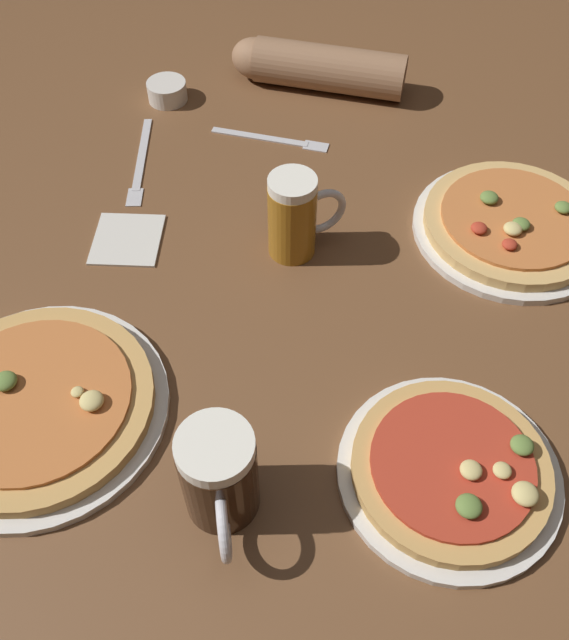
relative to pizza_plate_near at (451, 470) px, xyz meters
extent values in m
cube|color=brown|center=(-0.28, 0.11, -0.03)|extent=(2.40, 2.40, 0.03)
cylinder|color=silver|center=(0.00, 0.00, -0.01)|extent=(0.27, 0.27, 0.01)
cylinder|color=tan|center=(0.00, 0.00, 0.00)|extent=(0.24, 0.24, 0.02)
cylinder|color=#B73823|center=(0.00, 0.00, 0.02)|extent=(0.20, 0.20, 0.01)
ellipsoid|color=#DBC67A|center=(0.08, -0.01, 0.03)|extent=(0.03, 0.03, 0.02)
ellipsoid|color=olive|center=(0.03, -0.05, 0.03)|extent=(0.03, 0.03, 0.02)
ellipsoid|color=#DBC67A|center=(0.02, 0.00, 0.03)|extent=(0.03, 0.03, 0.01)
ellipsoid|color=olive|center=(0.06, 0.05, 0.03)|extent=(0.03, 0.03, 0.01)
ellipsoid|color=#DBC67A|center=(0.05, 0.01, 0.02)|extent=(0.02, 0.02, 0.01)
cylinder|color=silver|center=(-0.05, 0.45, -0.01)|extent=(0.31, 0.31, 0.01)
cylinder|color=tan|center=(-0.05, 0.45, 0.00)|extent=(0.28, 0.28, 0.02)
cylinder|color=#C67038|center=(-0.05, 0.45, 0.02)|extent=(0.23, 0.23, 0.01)
ellipsoid|color=#B73823|center=(-0.09, 0.39, 0.03)|extent=(0.02, 0.02, 0.01)
ellipsoid|color=olive|center=(-0.03, 0.43, 0.03)|extent=(0.03, 0.03, 0.01)
ellipsoid|color=#DBC67A|center=(-0.04, 0.41, 0.03)|extent=(0.03, 0.03, 0.01)
ellipsoid|color=olive|center=(0.02, 0.49, 0.03)|extent=(0.03, 0.03, 0.01)
ellipsoid|color=#B73823|center=(-0.04, 0.38, 0.02)|extent=(0.02, 0.02, 0.01)
ellipsoid|color=olive|center=(-0.09, 0.46, 0.03)|extent=(0.03, 0.03, 0.01)
cylinder|color=silver|center=(-0.51, -0.15, -0.01)|extent=(0.34, 0.34, 0.01)
cylinder|color=tan|center=(-0.51, -0.15, 0.00)|extent=(0.30, 0.30, 0.02)
cylinder|color=#C67038|center=(-0.51, -0.15, 0.02)|extent=(0.25, 0.25, 0.01)
ellipsoid|color=#DBC67A|center=(-0.43, -0.13, 0.03)|extent=(0.03, 0.03, 0.02)
ellipsoid|color=olive|center=(-0.55, -0.15, 0.03)|extent=(0.03, 0.03, 0.02)
ellipsoid|color=#DBC67A|center=(-0.46, -0.12, 0.02)|extent=(0.02, 0.02, 0.01)
cylinder|color=#9E6619|center=(-0.34, 0.26, 0.05)|extent=(0.07, 0.07, 0.12)
cylinder|color=white|center=(-0.34, 0.26, 0.12)|extent=(0.07, 0.07, 0.02)
torus|color=silver|center=(-0.31, 0.30, 0.05)|extent=(0.06, 0.07, 0.08)
cylinder|color=black|center=(-0.23, -0.15, 0.04)|extent=(0.09, 0.09, 0.12)
cylinder|color=white|center=(-0.23, -0.15, 0.12)|extent=(0.09, 0.09, 0.02)
torus|color=silver|center=(-0.20, -0.20, 0.04)|extent=(0.06, 0.07, 0.08)
cylinder|color=silver|center=(-0.73, 0.51, 0.00)|extent=(0.07, 0.07, 0.04)
cube|color=silver|center=(-0.58, 0.16, -0.01)|extent=(0.14, 0.15, 0.01)
cube|color=silver|center=(-0.52, 0.48, -0.01)|extent=(0.18, 0.05, 0.01)
cube|color=silver|center=(-0.42, 0.51, -0.01)|extent=(0.05, 0.03, 0.00)
cube|color=silver|center=(-0.68, 0.35, -0.01)|extent=(0.10, 0.18, 0.01)
cube|color=silver|center=(-0.63, 0.25, -0.01)|extent=(0.04, 0.05, 0.00)
cylinder|color=#936B4C|center=(-0.47, 0.68, 0.03)|extent=(0.30, 0.15, 0.08)
ellipsoid|color=#936B4C|center=(-0.61, 0.65, 0.03)|extent=(0.10, 0.08, 0.08)
camera|label=1|loc=(-0.01, -0.42, 0.76)|focal=38.68mm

